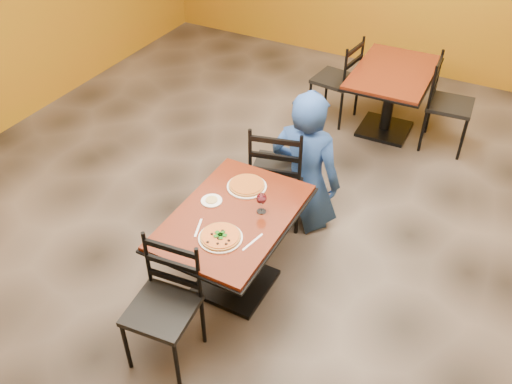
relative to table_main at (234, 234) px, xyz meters
The scene contains 17 objects.
floor 0.75m from the table_main, 90.00° to the left, with size 7.00×8.00×0.01m, color black.
table_main is the anchor object (origin of this frame).
table_second 2.86m from the table_main, 82.99° to the left, with size 0.86×1.24×0.75m.
chair_main_near 0.81m from the table_main, 96.77° to the right, with size 0.43×0.43×0.95m, color black, non-canonical shape.
chair_main_far 0.95m from the table_main, 94.82° to the left, with size 0.46×0.46×1.03m, color black, non-canonical shape.
chair_second_left 2.85m from the table_main, 95.97° to the left, with size 0.44×0.44×0.98m, color black, non-canonical shape.
chair_second_right 3.01m from the table_main, 70.68° to the left, with size 0.45×0.45×1.00m, color black, non-canonical shape.
diner 1.02m from the table_main, 81.63° to the left, with size 0.65×0.42×1.32m, color navy.
plate_main 0.33m from the table_main, 78.93° to the right, with size 0.31×0.31×0.01m, color white.
pizza_main 0.34m from the table_main, 78.93° to the right, with size 0.28×0.28×0.02m, color maroon.
plate_far 0.39m from the table_main, 101.39° to the left, with size 0.31×0.31×0.01m, color white.
pizza_far 0.40m from the table_main, 101.39° to the left, with size 0.28×0.28×0.02m, color #B88523.
side_plate 0.30m from the table_main, 165.64° to the left, with size 0.16×0.16×0.01m, color white.
dip 0.30m from the table_main, 165.64° to the left, with size 0.09×0.09×0.01m, color tan.
wine_glass 0.35m from the table_main, 36.66° to the left, with size 0.08×0.08×0.18m, color white, non-canonical shape.
fork 0.34m from the table_main, 120.42° to the right, with size 0.01×0.19×0.00m, color silver.
knife 0.38m from the table_main, 35.59° to the right, with size 0.01×0.21×0.00m, color silver.
Camera 1 is at (1.56, -3.08, 3.36)m, focal length 38.36 mm.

